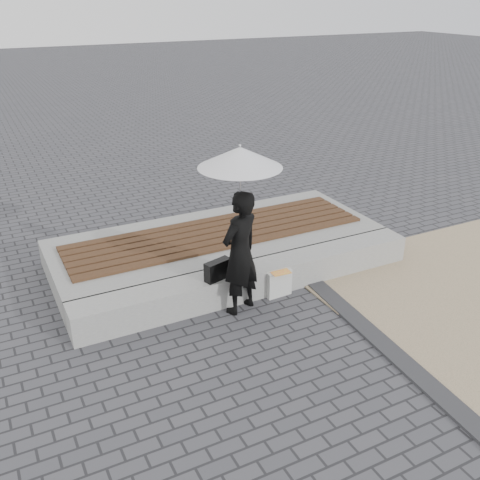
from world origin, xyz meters
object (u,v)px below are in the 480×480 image
woman (240,253)px  canvas_tote (278,283)px  parasol (240,157)px  handbag (218,270)px  seating_ledge (254,279)px

woman → canvas_tote: (0.63, 0.09, -0.63)m
parasol → handbag: size_ratio=3.48×
handbag → woman: bearing=-61.3°
parasol → canvas_tote: parasol is taller
parasol → canvas_tote: 1.97m
seating_ledge → woman: woman is taller
seating_ledge → handbag: size_ratio=13.58×
woman → parasol: 1.23m
seating_ledge → canvas_tote: (0.26, -0.22, -0.01)m
seating_ledge → woman: (-0.37, -0.31, 0.62)m
seating_ledge → canvas_tote: 0.34m
seating_ledge → canvas_tote: bearing=-40.7°
woman → handbag: 0.42m
woman → handbag: woman is taller
seating_ledge → parasol: parasol is taller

